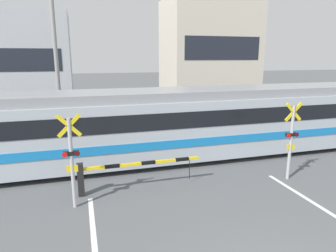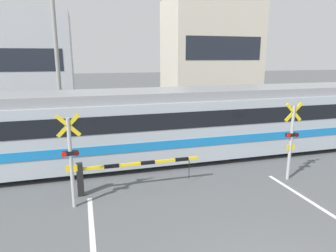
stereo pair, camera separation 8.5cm
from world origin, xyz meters
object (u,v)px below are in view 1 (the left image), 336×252
(commuter_train, at_px, (189,121))
(crossing_barrier_near, at_px, (115,171))
(crossing_signal_right, at_px, (291,138))
(pedestrian, at_px, (127,117))
(crossing_signal_left, at_px, (71,157))
(crossing_barrier_far, at_px, (192,125))

(commuter_train, height_order, crossing_barrier_near, commuter_train)
(crossing_signal_right, relative_size, pedestrian, 1.78)
(crossing_signal_left, bearing_deg, crossing_signal_right, 0.00)
(crossing_signal_right, bearing_deg, crossing_barrier_near, 173.38)
(commuter_train, xyz_separation_m, crossing_signal_left, (-4.81, -3.33, -0.07))
(crossing_signal_left, bearing_deg, crossing_barrier_far, 46.07)
(crossing_barrier_near, bearing_deg, pedestrian, 78.54)
(commuter_train, xyz_separation_m, crossing_barrier_far, (1.35, 3.07, -0.90))
(crossing_barrier_far, bearing_deg, crossing_signal_left, -133.93)
(crossing_barrier_near, xyz_separation_m, crossing_signal_left, (-1.30, -0.72, 0.83))
(crossing_barrier_far, bearing_deg, crossing_signal_right, -78.56)
(crossing_barrier_far, height_order, pedestrian, pedestrian)
(crossing_barrier_near, xyz_separation_m, crossing_signal_right, (6.17, -0.72, 0.83))
(crossing_barrier_near, bearing_deg, crossing_signal_left, -151.11)
(commuter_train, relative_size, crossing_signal_right, 7.77)
(commuter_train, bearing_deg, pedestrian, 110.28)
(commuter_train, distance_m, crossing_signal_right, 4.26)
(crossing_barrier_near, bearing_deg, crossing_signal_right, -6.62)
(crossing_signal_right, bearing_deg, crossing_barrier_far, 101.44)
(commuter_train, height_order, pedestrian, commuter_train)
(crossing_barrier_far, height_order, crossing_signal_right, crossing_signal_right)
(crossing_barrier_far, xyz_separation_m, pedestrian, (-3.28, 2.15, 0.18))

